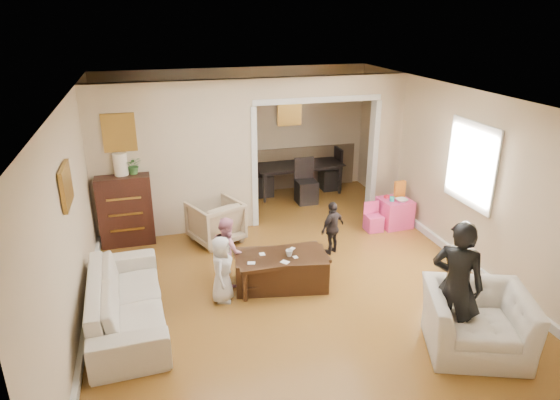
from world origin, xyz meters
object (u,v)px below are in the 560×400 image
object	(u,v)px
armchair_back	(216,221)
child_kneel_b	(227,250)
dresser	(126,209)
adult_person	(456,286)
cyan_cup	(392,199)
dining_table	(297,178)
table_lamp	(120,164)
coffee_cup	(289,253)
play_table	(394,212)
sofa	(126,300)
armchair_front	(476,321)
child_kneel_a	(222,269)
child_toddler	(332,228)
coffee_table	(281,270)

from	to	relation	value
armchair_back	child_kneel_b	size ratio (longest dim) A/B	0.79
dresser	adult_person	size ratio (longest dim) A/B	0.75
cyan_cup	dining_table	xyz separation A→B (m)	(-1.07, 2.19, -0.22)
dresser	table_lamp	bearing A→B (deg)	0.00
coffee_cup	play_table	distance (m)	2.86
table_lamp	sofa	bearing A→B (deg)	-89.69
child_kneel_b	sofa	bearing A→B (deg)	105.28
armchair_back	armchair_front	world-z (taller)	armchair_front
armchair_front	dresser	distance (m)	5.52
table_lamp	coffee_cup	size ratio (longest dim) A/B	3.65
child_kneel_a	child_toddler	size ratio (longest dim) A/B	1.06
adult_person	child_kneel_b	size ratio (longest dim) A/B	1.59
coffee_cup	child_kneel_a	world-z (taller)	child_kneel_a
child_kneel_a	sofa	bearing A→B (deg)	119.06
dresser	coffee_table	distance (m)	2.94
adult_person	coffee_cup	bearing A→B (deg)	-7.43
coffee_table	child_toddler	xyz separation A→B (m)	(1.05, 0.75, 0.20)
table_lamp	coffee_cup	xyz separation A→B (m)	(2.18, -2.10, -0.84)
coffee_table	child_kneel_b	world-z (taller)	child_kneel_b
sofa	dining_table	bearing A→B (deg)	-43.28
coffee_cup	dining_table	world-z (taller)	dining_table
armchair_front	coffee_table	world-z (taller)	armchair_front
armchair_front	coffee_cup	distance (m)	2.50
dining_table	child_kneel_a	world-z (taller)	child_kneel_a
coffee_cup	cyan_cup	bearing A→B (deg)	32.12
armchair_front	table_lamp	xyz separation A→B (m)	(-3.83, 3.97, 1.00)
table_lamp	coffee_table	xyz separation A→B (m)	(2.08, -2.05, -1.12)
armchair_back	adult_person	bearing A→B (deg)	99.65
armchair_back	table_lamp	distance (m)	1.77
armchair_front	adult_person	world-z (taller)	adult_person
armchair_front	sofa	bearing A→B (deg)	178.20
coffee_table	cyan_cup	distance (m)	2.82
play_table	child_kneel_a	bearing A→B (deg)	-154.52
table_lamp	adult_person	size ratio (longest dim) A/B	0.23
child_kneel_a	child_toddler	bearing A→B (deg)	-44.31
sofa	child_kneel_b	size ratio (longest dim) A/B	2.21
table_lamp	child_kneel_b	size ratio (longest dim) A/B	0.36
cyan_cup	play_table	bearing A→B (deg)	26.57
sofa	play_table	size ratio (longest dim) A/B	4.21
child_kneel_a	child_toddler	xyz separation A→B (m)	(1.90, 0.90, -0.02)
child_toddler	sofa	bearing A→B (deg)	-10.44
play_table	dining_table	bearing A→B (deg)	118.61
dresser	adult_person	xyz separation A→B (m)	(3.60, -3.84, 0.20)
play_table	child_kneel_b	bearing A→B (deg)	-160.25
armchair_back	dining_table	distance (m)	2.79
cyan_cup	child_kneel_b	size ratio (longest dim) A/B	0.08
coffee_cup	adult_person	world-z (taller)	adult_person
cyan_cup	child_kneel_a	bearing A→B (deg)	-154.55
child_kneel_b	armchair_back	bearing A→B (deg)	-10.97
table_lamp	cyan_cup	xyz separation A→B (m)	(4.50, -0.64, -0.82)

